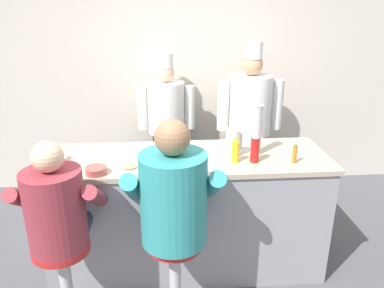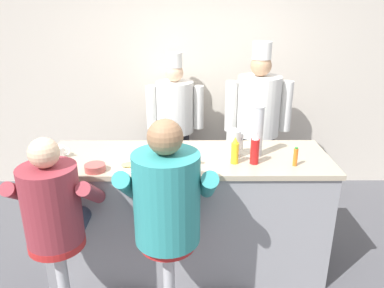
{
  "view_description": "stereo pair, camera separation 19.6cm",
  "coord_description": "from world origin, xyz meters",
  "px_view_note": "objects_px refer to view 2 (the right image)",
  "views": [
    {
      "loc": [
        -0.18,
        -2.41,
        2.2
      ],
      "look_at": [
        0.04,
        0.34,
        1.16
      ],
      "focal_mm": 35.0,
      "sensor_mm": 36.0,
      "label": 1
    },
    {
      "loc": [
        0.02,
        -2.42,
        2.2
      ],
      "look_at": [
        0.04,
        0.34,
        1.16
      ],
      "focal_mm": 35.0,
      "sensor_mm": 36.0,
      "label": 2
    }
  ],
  "objects_px": {
    "ketchup_bottle_red": "(255,149)",
    "breakfast_plate": "(128,167)",
    "cup_stack_steel": "(258,131)",
    "coffee_mug_tan": "(189,159)",
    "coffee_mug_white": "(60,152)",
    "diner_seated_teal": "(167,202)",
    "hot_sauce_bottle_orange": "(295,157)",
    "cereal_bowl": "(95,168)",
    "cook_in_whites_near": "(175,119)",
    "cook_in_whites_far": "(258,120)",
    "diner_seated_maroon": "(54,211)",
    "mustard_bottle_yellow": "(235,151)",
    "water_pitcher_clear": "(234,144)"
  },
  "relations": [
    {
      "from": "cereal_bowl",
      "to": "coffee_mug_white",
      "type": "relative_size",
      "value": 1.07
    },
    {
      "from": "diner_seated_maroon",
      "to": "ketchup_bottle_red",
      "type": "bearing_deg",
      "value": 18.85
    },
    {
      "from": "water_pitcher_clear",
      "to": "coffee_mug_tan",
      "type": "relative_size",
      "value": 1.57
    },
    {
      "from": "diner_seated_teal",
      "to": "cook_in_whites_near",
      "type": "xyz_separation_m",
      "value": [
        -0.02,
        2.01,
        -0.04
      ]
    },
    {
      "from": "cook_in_whites_near",
      "to": "cook_in_whites_far",
      "type": "bearing_deg",
      "value": -18.11
    },
    {
      "from": "cereal_bowl",
      "to": "cup_stack_steel",
      "type": "distance_m",
      "value": 1.29
    },
    {
      "from": "cook_in_whites_near",
      "to": "mustard_bottle_yellow",
      "type": "bearing_deg",
      "value": -71.4
    },
    {
      "from": "cereal_bowl",
      "to": "coffee_mug_tan",
      "type": "height_order",
      "value": "coffee_mug_tan"
    },
    {
      "from": "coffee_mug_tan",
      "to": "diner_seated_maroon",
      "type": "relative_size",
      "value": 0.1
    },
    {
      "from": "diner_seated_teal",
      "to": "cook_in_whites_near",
      "type": "height_order",
      "value": "cook_in_whites_near"
    },
    {
      "from": "breakfast_plate",
      "to": "coffee_mug_tan",
      "type": "xyz_separation_m",
      "value": [
        0.45,
        0.07,
        0.03
      ]
    },
    {
      "from": "mustard_bottle_yellow",
      "to": "coffee_mug_white",
      "type": "xyz_separation_m",
      "value": [
        -1.39,
        0.13,
        -0.06
      ]
    },
    {
      "from": "ketchup_bottle_red",
      "to": "coffee_mug_tan",
      "type": "relative_size",
      "value": 1.78
    },
    {
      "from": "ketchup_bottle_red",
      "to": "coffee_mug_white",
      "type": "height_order",
      "value": "ketchup_bottle_red"
    },
    {
      "from": "ketchup_bottle_red",
      "to": "breakfast_plate",
      "type": "bearing_deg",
      "value": -174.53
    },
    {
      "from": "mustard_bottle_yellow",
      "to": "cup_stack_steel",
      "type": "height_order",
      "value": "cup_stack_steel"
    },
    {
      "from": "hot_sauce_bottle_orange",
      "to": "cook_in_whites_far",
      "type": "height_order",
      "value": "cook_in_whites_far"
    },
    {
      "from": "coffee_mug_tan",
      "to": "ketchup_bottle_red",
      "type": "bearing_deg",
      "value": 2.32
    },
    {
      "from": "cereal_bowl",
      "to": "diner_seated_maroon",
      "type": "height_order",
      "value": "diner_seated_maroon"
    },
    {
      "from": "coffee_mug_white",
      "to": "diner_seated_teal",
      "type": "bearing_deg",
      "value": -34.26
    },
    {
      "from": "cook_in_whites_near",
      "to": "coffee_mug_tan",
      "type": "bearing_deg",
      "value": -84.01
    },
    {
      "from": "cook_in_whites_far",
      "to": "diner_seated_teal",
      "type": "bearing_deg",
      "value": -117.44
    },
    {
      "from": "cup_stack_steel",
      "to": "breakfast_plate",
      "type": "bearing_deg",
      "value": -165.72
    },
    {
      "from": "diner_seated_maroon",
      "to": "cook_in_whites_near",
      "type": "xyz_separation_m",
      "value": [
        0.73,
        2.01,
        0.02
      ]
    },
    {
      "from": "diner_seated_maroon",
      "to": "cook_in_whites_far",
      "type": "xyz_separation_m",
      "value": [
        1.64,
        1.72,
        0.1
      ]
    },
    {
      "from": "cup_stack_steel",
      "to": "cook_in_whites_near",
      "type": "relative_size",
      "value": 0.24
    },
    {
      "from": "breakfast_plate",
      "to": "hot_sauce_bottle_orange",
      "type": "bearing_deg",
      "value": 2.27
    },
    {
      "from": "hot_sauce_bottle_orange",
      "to": "diner_seated_maroon",
      "type": "bearing_deg",
      "value": -165.65
    },
    {
      "from": "ketchup_bottle_red",
      "to": "cup_stack_steel",
      "type": "relative_size",
      "value": 0.61
    },
    {
      "from": "cereal_bowl",
      "to": "diner_seated_teal",
      "type": "bearing_deg",
      "value": -31.71
    },
    {
      "from": "breakfast_plate",
      "to": "diner_seated_teal",
      "type": "bearing_deg",
      "value": -50.6
    },
    {
      "from": "mustard_bottle_yellow",
      "to": "coffee_mug_tan",
      "type": "xyz_separation_m",
      "value": [
        -0.35,
        -0.03,
        -0.06
      ]
    },
    {
      "from": "diner_seated_maroon",
      "to": "cook_in_whites_far",
      "type": "distance_m",
      "value": 2.37
    },
    {
      "from": "diner_seated_teal",
      "to": "hot_sauce_bottle_orange",
      "type": "bearing_deg",
      "value": 24.27
    },
    {
      "from": "water_pitcher_clear",
      "to": "diner_seated_teal",
      "type": "xyz_separation_m",
      "value": [
        -0.5,
        -0.61,
        -0.18
      ]
    },
    {
      "from": "ketchup_bottle_red",
      "to": "hot_sauce_bottle_orange",
      "type": "distance_m",
      "value": 0.31
    },
    {
      "from": "cereal_bowl",
      "to": "cook_in_whites_near",
      "type": "height_order",
      "value": "cook_in_whites_near"
    },
    {
      "from": "ketchup_bottle_red",
      "to": "coffee_mug_white",
      "type": "relative_size",
      "value": 1.76
    },
    {
      "from": "ketchup_bottle_red",
      "to": "breakfast_plate",
      "type": "distance_m",
      "value": 0.97
    },
    {
      "from": "ketchup_bottle_red",
      "to": "breakfast_plate",
      "type": "relative_size",
      "value": 1.05
    },
    {
      "from": "coffee_mug_white",
      "to": "diner_seated_maroon",
      "type": "xyz_separation_m",
      "value": [
        0.14,
        -0.62,
        -0.17
      ]
    },
    {
      "from": "cup_stack_steel",
      "to": "mustard_bottle_yellow",
      "type": "bearing_deg",
      "value": -141.48
    },
    {
      "from": "breakfast_plate",
      "to": "cook_in_whites_far",
      "type": "distance_m",
      "value": 1.79
    },
    {
      "from": "cook_in_whites_far",
      "to": "cereal_bowl",
      "type": "bearing_deg",
      "value": -136.34
    },
    {
      "from": "cup_stack_steel",
      "to": "diner_seated_maroon",
      "type": "height_order",
      "value": "cup_stack_steel"
    },
    {
      "from": "coffee_mug_tan",
      "to": "cook_in_whites_far",
      "type": "xyz_separation_m",
      "value": [
        0.74,
        1.26,
        -0.07
      ]
    },
    {
      "from": "water_pitcher_clear",
      "to": "coffee_mug_white",
      "type": "relative_size",
      "value": 1.55
    },
    {
      "from": "cereal_bowl",
      "to": "diner_seated_teal",
      "type": "relative_size",
      "value": 0.1
    },
    {
      "from": "coffee_mug_white",
      "to": "cup_stack_steel",
      "type": "height_order",
      "value": "cup_stack_steel"
    },
    {
      "from": "mustard_bottle_yellow",
      "to": "hot_sauce_bottle_orange",
      "type": "relative_size",
      "value": 1.45
    }
  ]
}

